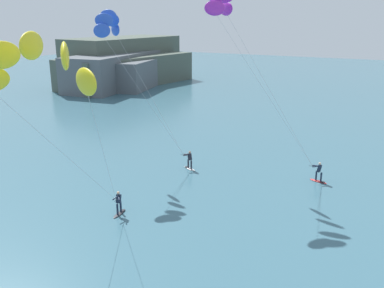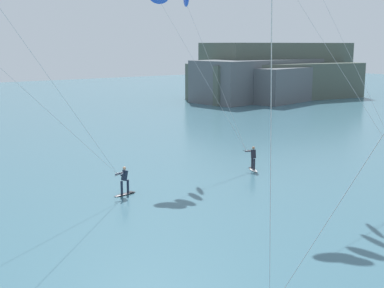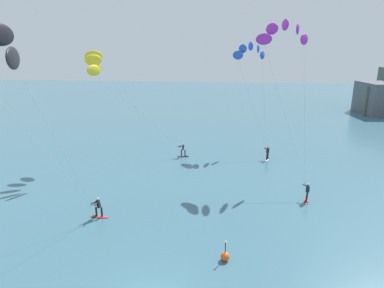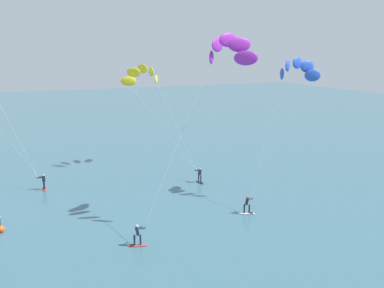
{
  "view_description": "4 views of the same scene",
  "coord_description": "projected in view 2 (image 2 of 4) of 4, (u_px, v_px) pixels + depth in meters",
  "views": [
    {
      "loc": [
        -22.79,
        7.82,
        13.06
      ],
      "look_at": [
        1.23,
        20.3,
        4.78
      ],
      "focal_mm": 39.37,
      "sensor_mm": 36.0,
      "label": 1
    },
    {
      "loc": [
        -16.06,
        -1.06,
        8.6
      ],
      "look_at": [
        -0.13,
        20.1,
        3.47
      ],
      "focal_mm": 48.23,
      "sensor_mm": 36.0,
      "label": 2
    },
    {
      "loc": [
        3.63,
        -13.43,
        12.61
      ],
      "look_at": [
        0.36,
        14.83,
        4.4
      ],
      "focal_mm": 30.73,
      "sensor_mm": 36.0,
      "label": 3
    },
    {
      "loc": [
        39.63,
        4.67,
        14.28
      ],
      "look_at": [
        5.34,
        20.18,
        6.1
      ],
      "focal_mm": 41.15,
      "sensor_mm": 36.0,
      "label": 4
    }
  ],
  "objects": [
    {
      "name": "distant_headland",
      "position": [
        276.0,
        76.0,
        84.63
      ],
      "size": [
        31.98,
        18.66,
        8.84
      ],
      "color": "#4C564C",
      "rests_on": "ground"
    }
  ]
}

